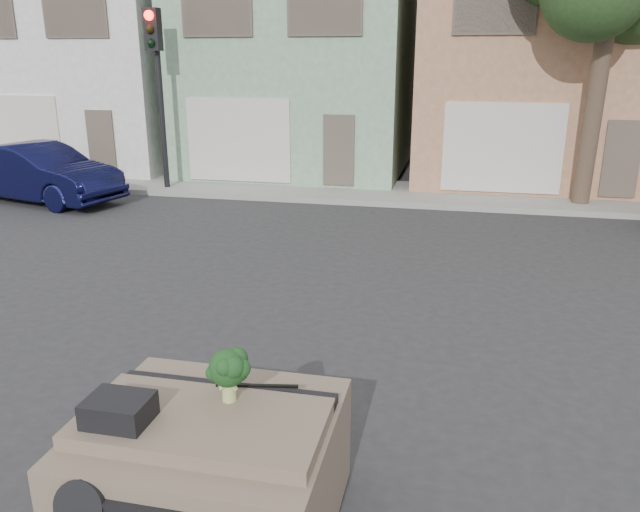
% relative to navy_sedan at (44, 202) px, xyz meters
% --- Properties ---
extents(ground_plane, '(120.00, 120.00, 0.00)m').
position_rel_navy_sedan_xyz_m(ground_plane, '(9.25, -7.65, 0.00)').
color(ground_plane, '#303033').
rests_on(ground_plane, ground).
extents(sidewalk, '(40.00, 3.00, 0.15)m').
position_rel_navy_sedan_xyz_m(sidewalk, '(9.25, 2.85, 0.07)').
color(sidewalk, gray).
rests_on(sidewalk, ground).
extents(townhouse_white, '(7.20, 8.20, 7.55)m').
position_rel_navy_sedan_xyz_m(townhouse_white, '(-1.75, 6.85, 3.77)').
color(townhouse_white, white).
rests_on(townhouse_white, ground).
extents(townhouse_mint, '(7.20, 8.20, 7.55)m').
position_rel_navy_sedan_xyz_m(townhouse_mint, '(5.75, 6.85, 3.77)').
color(townhouse_mint, '#87AD8A').
rests_on(townhouse_mint, ground).
extents(townhouse_tan, '(7.20, 8.20, 7.55)m').
position_rel_navy_sedan_xyz_m(townhouse_tan, '(13.25, 6.85, 3.77)').
color(townhouse_tan, tan).
rests_on(townhouse_tan, ground).
extents(navy_sedan, '(5.04, 2.76, 1.57)m').
position_rel_navy_sedan_xyz_m(navy_sedan, '(0.00, 0.00, 0.00)').
color(navy_sedan, '#0C0D33').
rests_on(navy_sedan, ground).
extents(traffic_signal, '(0.40, 0.40, 5.10)m').
position_rel_navy_sedan_xyz_m(traffic_signal, '(2.75, 1.85, 2.55)').
color(traffic_signal, black).
rests_on(traffic_signal, ground).
extents(tree_near, '(4.40, 4.00, 8.50)m').
position_rel_navy_sedan_xyz_m(tree_near, '(14.25, 2.15, 4.25)').
color(tree_near, '#26411D').
rests_on(tree_near, ground).
extents(car_dashboard, '(2.00, 1.80, 1.12)m').
position_rel_navy_sedan_xyz_m(car_dashboard, '(9.25, -10.65, 0.56)').
color(car_dashboard, '#776553').
rests_on(car_dashboard, ground).
extents(instrument_hump, '(0.48, 0.38, 0.20)m').
position_rel_navy_sedan_xyz_m(instrument_hump, '(8.67, -11.00, 1.22)').
color(instrument_hump, black).
rests_on(instrument_hump, car_dashboard).
extents(wiper_arm, '(0.69, 0.15, 0.02)m').
position_rel_navy_sedan_xyz_m(wiper_arm, '(9.53, -10.27, 1.13)').
color(wiper_arm, black).
rests_on(wiper_arm, car_dashboard).
extents(broccoli, '(0.47, 0.47, 0.45)m').
position_rel_navy_sedan_xyz_m(broccoli, '(9.38, -10.52, 1.35)').
color(broccoli, '#153615').
rests_on(broccoli, car_dashboard).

